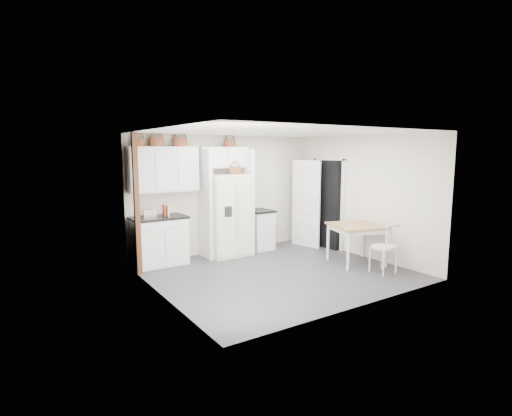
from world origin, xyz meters
TOP-DOWN VIEW (x-y plane):
  - floor at (0.00, 0.00)m, footprint 4.50×4.50m
  - ceiling at (0.00, 0.00)m, footprint 4.50×4.50m
  - wall_back at (0.00, 2.00)m, footprint 4.50×0.00m
  - wall_left at (-2.25, 0.00)m, footprint 0.00×4.00m
  - wall_right at (2.25, 0.00)m, footprint 0.00×4.00m
  - refrigerator at (-0.15, 1.63)m, footprint 0.92×0.74m
  - base_cab_left at (-1.68, 1.70)m, footprint 1.02×0.64m
  - base_cab_right at (0.72, 1.70)m, footprint 0.50×0.60m
  - dining_table at (1.70, -0.37)m, footprint 1.19×1.19m
  - windsor_chair at (1.64, -1.09)m, footprint 0.50×0.45m
  - counter_left at (-1.68, 1.70)m, footprint 1.06×0.68m
  - counter_right at (0.72, 1.70)m, footprint 0.54×0.64m
  - toaster at (-1.89, 1.62)m, footprint 0.24×0.14m
  - cookbook_red at (-1.59, 1.62)m, footprint 0.05×0.15m
  - cookbook_cream at (-1.52, 1.62)m, footprint 0.03×0.14m
  - basket_upper_a at (-1.98, 1.83)m, footprint 0.26×0.26m
  - basket_upper_b at (-1.62, 1.83)m, footprint 0.29×0.29m
  - basket_upper_c at (-1.13, 1.83)m, footprint 0.30×0.30m
  - basket_bridge_b at (0.02, 1.83)m, footprint 0.26×0.26m
  - basket_fridge_b at (-0.02, 1.53)m, footprint 0.27×0.27m
  - upper_cabinet at (-1.50, 1.83)m, footprint 1.40×0.34m
  - bridge_cabinet at (-0.15, 1.83)m, footprint 1.12×0.34m
  - fridge_panel_left at (-0.66, 1.70)m, footprint 0.08×0.60m
  - fridge_panel_right at (0.36, 1.70)m, footprint 0.08×0.60m
  - trim_post at (-2.20, 1.35)m, footprint 0.09×0.09m
  - doorway_void at (2.16, 1.00)m, footprint 0.18×0.85m
  - door_slab at (1.80, 1.33)m, footprint 0.21×0.79m

SIDE VIEW (x-z plane):
  - floor at x=0.00m, z-range 0.00..0.00m
  - dining_table at x=1.70m, z-range 0.00..0.80m
  - base_cab_right at x=0.72m, z-range 0.00..0.88m
  - base_cab_left at x=-1.68m, z-range 0.00..0.94m
  - windsor_chair at x=1.64m, z-range 0.00..0.99m
  - refrigerator at x=-0.15m, z-range 0.00..1.77m
  - counter_right at x=0.72m, z-range 0.88..0.92m
  - counter_left at x=-1.68m, z-range 0.94..0.98m
  - doorway_void at x=2.16m, z-range 0.00..2.05m
  - door_slab at x=1.80m, z-range 0.00..2.05m
  - toaster at x=-1.89m, z-range 0.98..1.15m
  - cookbook_cream at x=-1.52m, z-range 0.98..1.20m
  - cookbook_red at x=-1.59m, z-range 0.98..1.21m
  - fridge_panel_left at x=-0.66m, z-range 0.00..2.30m
  - fridge_panel_right at x=0.36m, z-range 0.00..2.30m
  - wall_back at x=0.00m, z-range -0.95..3.55m
  - wall_left at x=-2.25m, z-range -0.70..3.30m
  - wall_right at x=2.25m, z-range -0.70..3.30m
  - trim_post at x=-2.20m, z-range 0.00..2.60m
  - basket_fridge_b at x=-0.02m, z-range 1.77..1.92m
  - upper_cabinet at x=-1.50m, z-range 1.45..2.35m
  - bridge_cabinet at x=-0.15m, z-range 1.90..2.35m
  - basket_bridge_b at x=0.02m, z-range 2.35..2.50m
  - basket_upper_a at x=-1.98m, z-range 2.35..2.50m
  - basket_upper_c at x=-1.13m, z-range 2.35..2.52m
  - basket_upper_b at x=-1.62m, z-range 2.35..2.52m
  - ceiling at x=0.00m, z-range 2.60..2.60m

